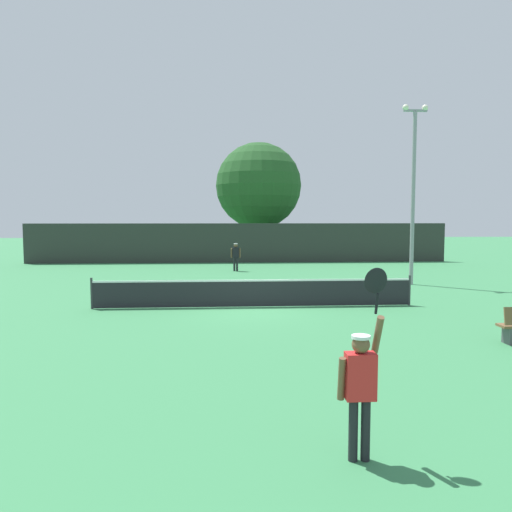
{
  "coord_description": "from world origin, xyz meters",
  "views": [
    {
      "loc": [
        -0.98,
        -16.67,
        3.1
      ],
      "look_at": [
        0.21,
        2.21,
        1.61
      ],
      "focal_mm": 34.06,
      "sensor_mm": 36.0,
      "label": 1
    }
  ],
  "objects_px": {
    "player_receiving": "(236,254)",
    "large_tree": "(259,186)",
    "tennis_ball": "(310,303)",
    "parked_car_near": "(313,247)",
    "light_pole": "(413,183)",
    "player_serving": "(361,378)"
  },
  "relations": [
    {
      "from": "player_receiving",
      "to": "tennis_ball",
      "type": "xyz_separation_m",
      "value": [
        2.47,
        -10.92,
        -0.95
      ]
    },
    {
      "from": "player_receiving",
      "to": "parked_car_near",
      "type": "xyz_separation_m",
      "value": [
        6.54,
        10.71,
        -0.21
      ]
    },
    {
      "from": "tennis_ball",
      "to": "light_pole",
      "type": "height_order",
      "value": "light_pole"
    },
    {
      "from": "light_pole",
      "to": "parked_car_near",
      "type": "height_order",
      "value": "light_pole"
    },
    {
      "from": "player_serving",
      "to": "player_receiving",
      "type": "distance_m",
      "value": 22.27
    },
    {
      "from": "player_receiving",
      "to": "large_tree",
      "type": "bearing_deg",
      "value": -100.64
    },
    {
      "from": "player_receiving",
      "to": "tennis_ball",
      "type": "bearing_deg",
      "value": 102.76
    },
    {
      "from": "tennis_ball",
      "to": "player_serving",
      "type": "bearing_deg",
      "value": -96.83
    },
    {
      "from": "light_pole",
      "to": "large_tree",
      "type": "xyz_separation_m",
      "value": [
        -5.94,
        17.43,
        1.0
      ]
    },
    {
      "from": "light_pole",
      "to": "player_serving",
      "type": "bearing_deg",
      "value": -113.36
    },
    {
      "from": "player_serving",
      "to": "light_pole",
      "type": "distance_m",
      "value": 17.86
    },
    {
      "from": "tennis_ball",
      "to": "parked_car_near",
      "type": "relative_size",
      "value": 0.02
    },
    {
      "from": "large_tree",
      "to": "light_pole",
      "type": "bearing_deg",
      "value": -71.19
    },
    {
      "from": "player_receiving",
      "to": "tennis_ball",
      "type": "relative_size",
      "value": 23.69
    },
    {
      "from": "player_receiving",
      "to": "large_tree",
      "type": "height_order",
      "value": "large_tree"
    },
    {
      "from": "light_pole",
      "to": "parked_car_near",
      "type": "bearing_deg",
      "value": 95.11
    },
    {
      "from": "large_tree",
      "to": "parked_car_near",
      "type": "height_order",
      "value": "large_tree"
    },
    {
      "from": "player_serving",
      "to": "large_tree",
      "type": "bearing_deg",
      "value": 88.29
    },
    {
      "from": "player_serving",
      "to": "large_tree",
      "type": "distance_m",
      "value": 33.81
    },
    {
      "from": "parked_car_near",
      "to": "player_receiving",
      "type": "bearing_deg",
      "value": -129.18
    },
    {
      "from": "tennis_ball",
      "to": "parked_car_near",
      "type": "height_order",
      "value": "parked_car_near"
    },
    {
      "from": "player_receiving",
      "to": "light_pole",
      "type": "bearing_deg",
      "value": 142.44
    }
  ]
}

